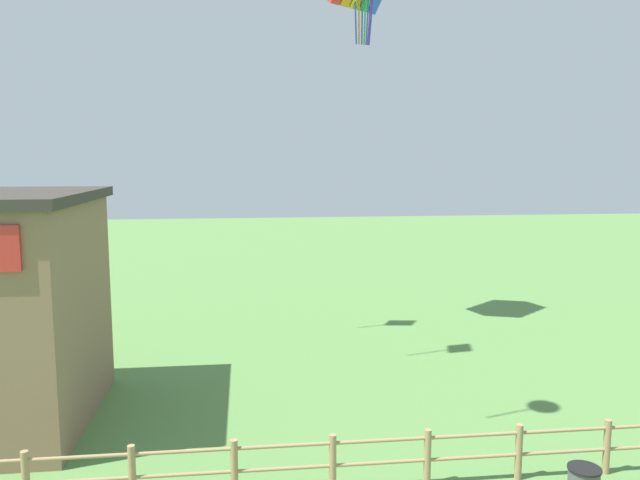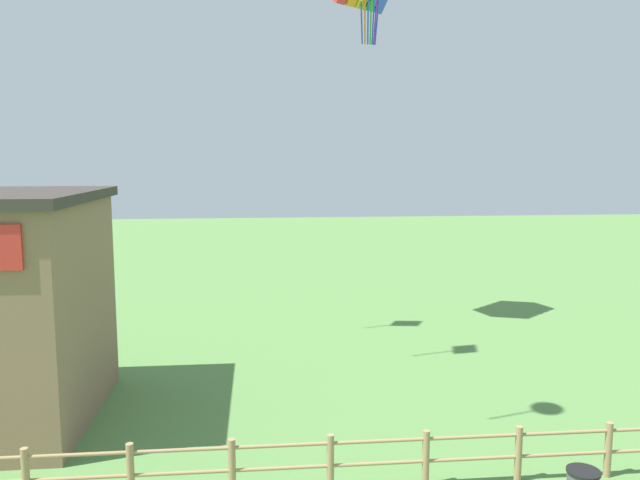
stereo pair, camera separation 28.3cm
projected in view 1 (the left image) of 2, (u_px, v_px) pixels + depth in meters
The scene contains 1 object.
wooden_fence at pixel (333, 459), 11.81m from camera, with size 14.94×0.14×1.12m.
Camera 1 is at (-1.58, -5.84, 6.31)m, focal length 35.00 mm.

